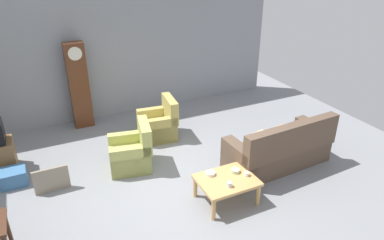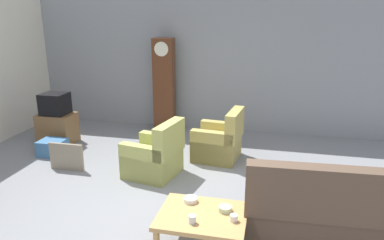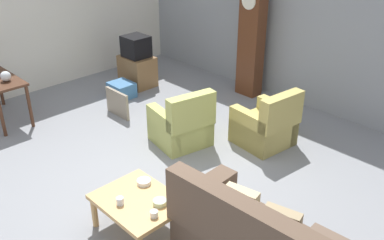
% 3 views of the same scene
% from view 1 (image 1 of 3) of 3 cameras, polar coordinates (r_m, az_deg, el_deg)
% --- Properties ---
extents(ground_plane, '(10.40, 10.40, 0.00)m').
position_cam_1_polar(ground_plane, '(6.54, -2.25, -10.35)').
color(ground_plane, gray).
extents(garage_door_wall, '(8.40, 0.16, 3.20)m').
position_cam_1_polar(garage_door_wall, '(8.99, -11.86, 10.79)').
color(garage_door_wall, gray).
rests_on(garage_door_wall, ground_plane).
extents(couch_floral, '(2.14, 0.99, 1.04)m').
position_cam_1_polar(couch_floral, '(7.06, 14.01, -4.77)').
color(couch_floral, brown).
rests_on(couch_floral, ground_plane).
extents(armchair_olive_near, '(0.92, 0.90, 0.92)m').
position_cam_1_polar(armchair_olive_near, '(6.95, -9.70, -5.31)').
color(armchair_olive_near, tan).
rests_on(armchair_olive_near, ground_plane).
extents(armchair_olive_far, '(0.87, 0.84, 0.92)m').
position_cam_1_polar(armchair_olive_far, '(7.95, -5.37, -0.79)').
color(armchair_olive_far, tan).
rests_on(armchair_olive_far, ground_plane).
extents(coffee_table_wood, '(0.96, 0.76, 0.44)m').
position_cam_1_polar(coffee_table_wood, '(5.97, 5.65, -10.01)').
color(coffee_table_wood, tan).
rests_on(coffee_table_wood, ground_plane).
extents(grandfather_clock, '(0.44, 0.30, 2.04)m').
position_cam_1_polar(grandfather_clock, '(8.59, -17.89, 5.33)').
color(grandfather_clock, '#562D19').
rests_on(grandfather_clock, ground_plane).
extents(framed_picture_leaning, '(0.60, 0.05, 0.46)m').
position_cam_1_polar(framed_picture_leaning, '(6.71, -21.84, -9.00)').
color(framed_picture_leaning, gray).
rests_on(framed_picture_leaning, ground_plane).
extents(storage_box_blue, '(0.46, 0.40, 0.29)m').
position_cam_1_polar(storage_box_blue, '(7.23, -27.03, -8.25)').
color(storage_box_blue, teal).
rests_on(storage_box_blue, ground_plane).
extents(cup_white_porcelain, '(0.09, 0.09, 0.07)m').
position_cam_1_polar(cup_white_porcelain, '(6.04, 8.86, -8.64)').
color(cup_white_porcelain, white).
rests_on(cup_white_porcelain, coffee_table_wood).
extents(cup_blue_rimmed, '(0.08, 0.08, 0.09)m').
position_cam_1_polar(cup_blue_rimmed, '(5.75, 6.11, -10.34)').
color(cup_blue_rimmed, silver).
rests_on(cup_blue_rimmed, coffee_table_wood).
extents(bowl_white_stacked, '(0.16, 0.16, 0.05)m').
position_cam_1_polar(bowl_white_stacked, '(6.00, 3.01, -8.65)').
color(bowl_white_stacked, white).
rests_on(bowl_white_stacked, coffee_table_wood).
extents(bowl_shallow_green, '(0.15, 0.15, 0.06)m').
position_cam_1_polar(bowl_shallow_green, '(6.10, 7.05, -8.16)').
color(bowl_shallow_green, '#B2C69E').
rests_on(bowl_shallow_green, coffee_table_wood).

